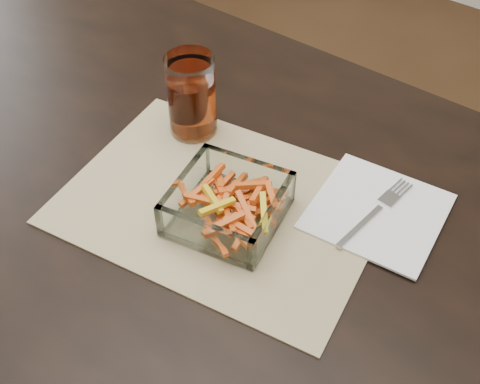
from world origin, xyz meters
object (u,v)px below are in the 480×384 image
(dining_table, at_px, (172,218))
(glass_bowl, at_px, (228,206))
(tumbler, at_px, (192,98))
(fork, at_px, (377,210))

(dining_table, height_order, glass_bowl, glass_bowl)
(glass_bowl, xyz_separation_m, tumbler, (-0.17, 0.12, 0.04))
(dining_table, xyz_separation_m, glass_bowl, (0.12, -0.01, 0.11))
(tumbler, height_order, fork, tumbler)
(glass_bowl, relative_size, tumbler, 1.27)
(dining_table, bearing_deg, glass_bowl, -3.50)
(glass_bowl, distance_m, tumbler, 0.21)
(fork, bearing_deg, glass_bowl, -134.22)
(glass_bowl, bearing_deg, tumbler, 144.10)
(fork, bearing_deg, tumbler, -171.35)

